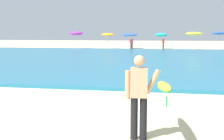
# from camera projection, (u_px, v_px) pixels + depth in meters

# --- Properties ---
(ground_plane) EXTENTS (160.00, 160.00, 0.00)m
(ground_plane) POSITION_uv_depth(u_px,v_px,m) (44.00, 121.00, 7.21)
(ground_plane) COLOR beige
(sea) EXTENTS (120.00, 28.00, 0.14)m
(sea) POSITION_uv_depth(u_px,v_px,m) (129.00, 58.00, 24.79)
(sea) COLOR teal
(sea) RESTS_ON ground
(surfer_with_board) EXTENTS (0.97, 2.36, 1.73)m
(surfer_with_board) POSITION_uv_depth(u_px,v_px,m) (149.00, 91.00, 5.82)
(surfer_with_board) COLOR black
(surfer_with_board) RESTS_ON ground
(beach_umbrella_0) EXTENTS (1.91, 1.92, 2.46)m
(beach_umbrella_0) POSITION_uv_depth(u_px,v_px,m) (77.00, 33.00, 41.18)
(beach_umbrella_0) COLOR beige
(beach_umbrella_0) RESTS_ON ground
(beach_umbrella_1) EXTENTS (1.77, 1.80, 2.28)m
(beach_umbrella_1) POSITION_uv_depth(u_px,v_px,m) (108.00, 34.00, 40.36)
(beach_umbrella_1) COLOR beige
(beach_umbrella_1) RESTS_ON ground
(beach_umbrella_2) EXTENTS (2.26, 2.28, 2.19)m
(beach_umbrella_2) POSITION_uv_depth(u_px,v_px,m) (130.00, 35.00, 40.96)
(beach_umbrella_2) COLOR beige
(beach_umbrella_2) RESTS_ON ground
(beach_umbrella_3) EXTENTS (1.74, 1.75, 2.22)m
(beach_umbrella_3) POSITION_uv_depth(u_px,v_px,m) (161.00, 35.00, 40.04)
(beach_umbrella_3) COLOR beige
(beach_umbrella_3) RESTS_ON ground
(beach_umbrella_4) EXTENTS (2.20, 2.21, 2.34)m
(beach_umbrella_4) POSITION_uv_depth(u_px,v_px,m) (194.00, 34.00, 37.80)
(beach_umbrella_4) COLOR beige
(beach_umbrella_4) RESTS_ON ground
(beach_umbrella_5) EXTENTS (1.88, 1.90, 2.41)m
(beach_umbrella_5) POSITION_uv_depth(u_px,v_px,m) (219.00, 33.00, 37.62)
(beach_umbrella_5) COLOR beige
(beach_umbrella_5) RESTS_ON ground
(beachgoer_near_row_left) EXTENTS (0.32, 0.20, 1.58)m
(beachgoer_near_row_left) POSITION_uv_depth(u_px,v_px,m) (131.00, 43.00, 39.12)
(beachgoer_near_row_left) COLOR #383842
(beachgoer_near_row_left) RESTS_ON ground
(beachgoer_near_row_mid) EXTENTS (0.32, 0.20, 1.58)m
(beachgoer_near_row_mid) POSITION_uv_depth(u_px,v_px,m) (132.00, 43.00, 39.55)
(beachgoer_near_row_mid) COLOR #383842
(beachgoer_near_row_mid) RESTS_ON ground
(beachgoer_near_row_right) EXTENTS (0.32, 0.20, 1.58)m
(beachgoer_near_row_right) POSITION_uv_depth(u_px,v_px,m) (163.00, 43.00, 38.43)
(beachgoer_near_row_right) COLOR #383842
(beachgoer_near_row_right) RESTS_ON ground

